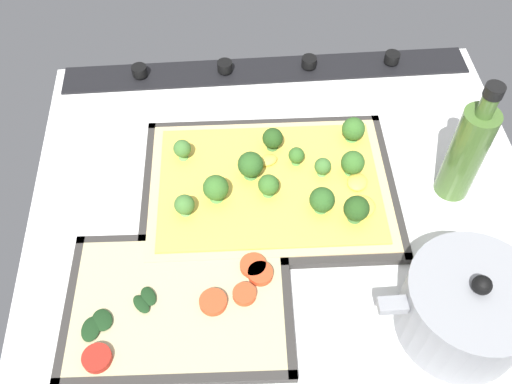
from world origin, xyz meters
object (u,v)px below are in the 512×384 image
at_px(cooking_pot, 466,308).
at_px(oil_bottle, 467,151).
at_px(baking_tray_back, 179,305).
at_px(broccoli_pizza, 276,182).
at_px(veggie_pizza_back, 181,303).
at_px(baking_tray_front, 269,189).

bearing_deg(cooking_pot, oil_bottle, -104.68).
xyz_separation_m(baking_tray_back, cooking_pot, (-0.37, 0.06, 0.05)).
bearing_deg(baking_tray_back, oil_bottle, -158.36).
bearing_deg(broccoli_pizza, baking_tray_back, 51.17).
relative_size(veggie_pizza_back, oil_bottle, 1.35).
distance_m(baking_tray_back, cooking_pot, 0.37).
bearing_deg(baking_tray_back, cooking_pot, 171.24).
distance_m(cooking_pot, oil_bottle, 0.24).
bearing_deg(baking_tray_back, broccoli_pizza, -128.83).
bearing_deg(oil_bottle, baking_tray_front, -3.86).
height_order(broccoli_pizza, baking_tray_back, broccoli_pizza).
distance_m(baking_tray_back, veggie_pizza_back, 0.01).
height_order(veggie_pizza_back, oil_bottle, oil_bottle).
bearing_deg(broccoli_pizza, veggie_pizza_back, 51.78).
bearing_deg(veggie_pizza_back, baking_tray_back, -12.05).
relative_size(baking_tray_front, veggie_pizza_back, 1.39).
relative_size(cooking_pot, oil_bottle, 1.09).
bearing_deg(baking_tray_front, oil_bottle, 176.14).
distance_m(broccoli_pizza, baking_tray_back, 0.24).
height_order(baking_tray_front, broccoli_pizza, broccoli_pizza).
height_order(baking_tray_back, veggie_pizza_back, veggie_pizza_back).
xyz_separation_m(baking_tray_front, broccoli_pizza, (-0.01, 0.00, 0.02)).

